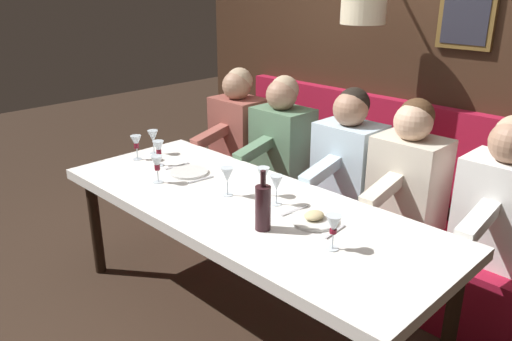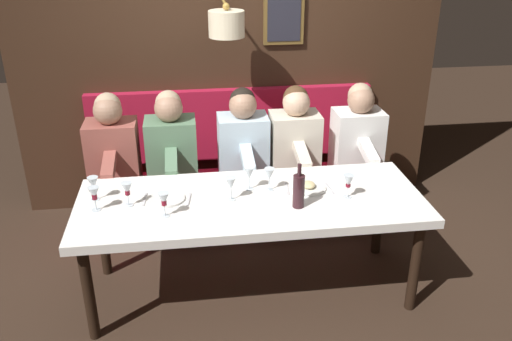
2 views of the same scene
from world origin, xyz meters
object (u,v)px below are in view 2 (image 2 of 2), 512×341
Objects in this scene: wine_glass_7 at (93,184)px; diner_far at (171,143)px; wine_glass_2 at (94,194)px; wine_glass_0 at (231,184)px; wine_glass_5 at (348,182)px; diner_farthest at (112,146)px; diner_nearest at (358,134)px; wine_glass_6 at (127,190)px; wine_bottle at (299,190)px; diner_middle at (243,139)px; dining_table at (251,207)px; wine_glass_3 at (249,174)px; wine_glass_1 at (164,200)px; wine_glass_4 at (269,175)px; diner_near at (295,137)px.

diner_far is at bearing -33.27° from wine_glass_7.
wine_glass_0 is at bearing -88.24° from wine_glass_2.
wine_glass_5 is (-0.05, -1.64, 0.00)m from wine_glass_2.
diner_far is at bearing 24.25° from wine_glass_0.
diner_far is 1.00× the size of diner_farthest.
diner_nearest is 4.82× the size of wine_glass_6.
diner_farthest reaches higher than wine_glass_6.
wine_glass_0 and wine_glass_5 have the same top height.
wine_glass_2 is at bearing 179.20° from diner_farthest.
wine_bottle is at bearing -128.99° from diner_farthest.
wine_glass_5 and wine_glass_6 have the same top height.
wine_glass_7 is (-0.76, 2.03, 0.04)m from diner_nearest.
diner_middle reaches higher than wine_glass_6.
wine_bottle reaches higher than wine_glass_6.
wine_glass_6 is at bearing -167.78° from diner_farthest.
dining_table is at bearing -88.59° from wine_glass_2.
diner_middle is 1.32m from wine_glass_7.
diner_farthest reaches higher than wine_glass_0.
wine_glass_2 is 0.15m from wine_glass_7.
wine_glass_3 and wine_glass_6 have the same top height.
diner_far is 0.91m from wine_glass_7.
diner_nearest reaches higher than wine_glass_3.
wine_glass_1 is 0.75m from wine_glass_4.
wine_bottle is at bearing -117.61° from dining_table.
wine_bottle is (-0.15, -0.42, -0.00)m from wine_glass_0.
wine_glass_0 and wine_glass_7 have the same top height.
wine_glass_1 is at bearing 110.89° from wine_glass_0.
wine_glass_7 is at bearing 63.66° from wine_glass_6.
wine_glass_4 is at bearing 30.34° from wine_bottle.
dining_table is 2.91× the size of diner_middle.
wine_glass_1 is (-1.04, 0.03, 0.04)m from diner_far.
wine_glass_1 is 1.00× the size of wine_glass_4.
wine_glass_3 and wine_glass_7 have the same top height.
diner_near reaches higher than wine_glass_5.
dining_table is 14.06× the size of wine_glass_0.
dining_table is 14.06× the size of wine_glass_4.
wine_glass_4 is (0.10, -0.14, 0.18)m from dining_table.
wine_glass_4 and wine_glass_6 have the same top height.
diner_far is 1.32m from wine_bottle.
diner_farthest is at bearing 48.21° from dining_table.
wine_glass_4 is (-0.04, -0.13, 0.00)m from wine_glass_3.
wine_glass_7 is (0.19, 1.67, 0.00)m from wine_glass_5.
diner_farthest reaches higher than wine_glass_5.
diner_far is (0.88, 0.53, 0.14)m from dining_table.
wine_glass_7 is (0.12, 0.89, 0.00)m from wine_glass_0.
wine_glass_0 is at bearing -97.80° from wine_glass_7.
wine_glass_4 is 1.17m from wine_glass_7.
diner_near is at bearing -32.28° from wine_glass_3.
wine_glass_0 is at bearing 110.48° from wine_glass_4.
diner_far reaches higher than wine_glass_3.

